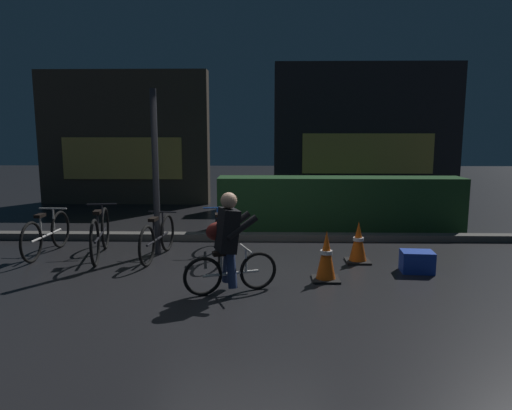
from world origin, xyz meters
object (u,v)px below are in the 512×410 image
traffic_cone_near (326,256)px  parked_bike_center_right (218,235)px  blue_crate (417,262)px  parked_bike_left_mid (100,234)px  traffic_cone_far (358,243)px  parked_bike_leftmost (47,234)px  cyclist (228,242)px  parked_bike_center_left (158,238)px  street_post (156,173)px

traffic_cone_near → parked_bike_center_right: bearing=142.3°
parked_bike_center_right → traffic_cone_near: size_ratio=2.38×
traffic_cone_near → blue_crate: 1.40m
parked_bike_left_mid → traffic_cone_far: bearing=-104.1°
parked_bike_leftmost → cyclist: 3.51m
parked_bike_left_mid → traffic_cone_near: size_ratio=2.57×
parked_bike_leftmost → parked_bike_center_left: (1.82, -0.17, -0.01)m
street_post → traffic_cone_far: size_ratio=4.18×
blue_crate → parked_bike_center_left: bearing=170.4°
street_post → parked_bike_center_right: (0.99, -0.10, -0.97)m
street_post → parked_bike_leftmost: bearing=-177.2°
parked_bike_leftmost → blue_crate: size_ratio=3.55×
street_post → traffic_cone_far: 3.32m
parked_bike_center_left → street_post: bearing=20.1°
parked_bike_leftmost → parked_bike_left_mid: 0.92m
parked_bike_leftmost → blue_crate: (5.64, -0.81, -0.18)m
parked_bike_leftmost → blue_crate: 5.70m
blue_crate → parked_bike_left_mid: bearing=171.6°
parked_bike_leftmost → traffic_cone_far: (4.90, -0.33, -0.03)m
parked_bike_center_right → cyclist: size_ratio=1.28×
parked_bike_left_mid → parked_bike_center_left: size_ratio=1.14×
parked_bike_center_right → traffic_cone_near: bearing=-135.6°
parked_bike_leftmost → parked_bike_center_left: bearing=-93.2°
parked_bike_center_right → traffic_cone_far: bearing=-106.3°
traffic_cone_near → cyclist: 1.38m
street_post → parked_bike_left_mid: (-0.86, -0.20, -0.94)m
street_post → cyclist: bearing=-54.3°
street_post → blue_crate: street_post is taller
parked_bike_center_left → traffic_cone_near: parked_bike_center_left is taller
street_post → cyclist: (1.28, -1.79, -0.68)m
traffic_cone_far → cyclist: bearing=-143.3°
parked_bike_leftmost → parked_bike_left_mid: parked_bike_left_mid is taller
street_post → parked_bike_leftmost: 2.02m
parked_bike_leftmost → traffic_cone_far: parked_bike_leftmost is taller
traffic_cone_far → parked_bike_center_right: bearing=171.6°
street_post → parked_bike_center_right: 1.38m
parked_bike_leftmost → cyclist: bearing=-117.1°
parked_bike_center_right → traffic_cone_far: 2.17m
parked_bike_left_mid → blue_crate: size_ratio=3.93×
street_post → parked_bike_center_right: size_ratio=1.63×
parked_bike_leftmost → parked_bike_left_mid: size_ratio=0.90×
parked_bike_left_mid → cyclist: 2.68m
traffic_cone_near → cyclist: (-1.26, -0.49, 0.30)m
traffic_cone_near → cyclist: bearing=-158.7°
parked_bike_center_right → street_post: bearing=76.5°
parked_bike_left_mid → traffic_cone_near: parked_bike_left_mid is taller
parked_bike_center_right → blue_crate: size_ratio=3.64×
street_post → parked_bike_center_left: street_post is taller
parked_bike_center_right → cyclist: bearing=-177.9°
parked_bike_center_right → parked_bike_center_left: bearing=91.7°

